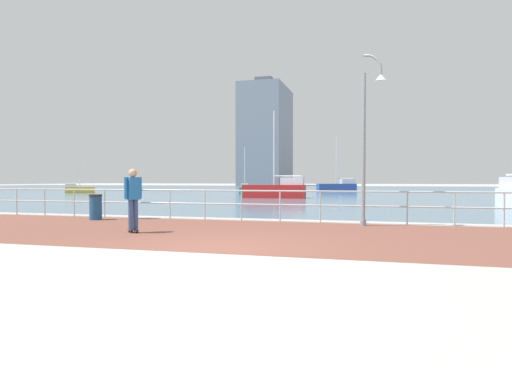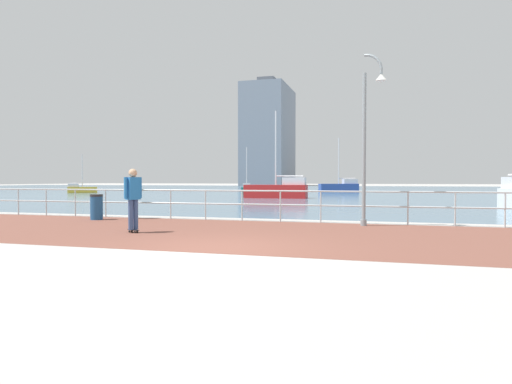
{
  "view_description": "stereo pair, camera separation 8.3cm",
  "coord_description": "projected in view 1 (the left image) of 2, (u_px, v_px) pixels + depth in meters",
  "views": [
    {
      "loc": [
        3.24,
        -8.68,
        1.46
      ],
      "look_at": [
        -0.18,
        3.71,
        1.1
      ],
      "focal_mm": 30.71,
      "sensor_mm": 36.0,
      "label": 1
    },
    {
      "loc": [
        3.32,
        -8.66,
        1.46
      ],
      "look_at": [
        -0.18,
        3.71,
        1.1
      ],
      "focal_mm": 30.71,
      "sensor_mm": 36.0,
      "label": 2
    }
  ],
  "objects": [
    {
      "name": "ground",
      "position": [
        346.0,
        193.0,
        47.81
      ],
      "size": [
        220.0,
        220.0,
        0.0
      ],
      "primitive_type": "plane",
      "color": "#ADAAA5"
    },
    {
      "name": "brick_paving",
      "position": [
        253.0,
        233.0,
        11.95
      ],
      "size": [
        28.0,
        6.8,
        0.01
      ],
      "primitive_type": "cube",
      "color": "brown",
      "rests_on": "ground"
    },
    {
      "name": "harbor_water",
      "position": [
        351.0,
        191.0,
        58.59
      ],
      "size": [
        180.0,
        88.0,
        0.0
      ],
      "primitive_type": "cube",
      "color": "slate",
      "rests_on": "ground"
    },
    {
      "name": "waterfront_railing",
      "position": [
        280.0,
        200.0,
        15.2
      ],
      "size": [
        25.25,
        0.06,
        1.1
      ],
      "color": "#B2BCC1",
      "rests_on": "ground"
    },
    {
      "name": "lamppost",
      "position": [
        369.0,
        131.0,
        13.71
      ],
      "size": [
        0.78,
        0.48,
        5.41
      ],
      "color": "gray",
      "rests_on": "ground"
    },
    {
      "name": "skateboarder",
      "position": [
        133.0,
        194.0,
        11.98
      ],
      "size": [
        0.41,
        0.54,
        1.76
      ],
      "color": "black",
      "rests_on": "ground"
    },
    {
      "name": "bystander",
      "position": [
        132.0,
        193.0,
        16.34
      ],
      "size": [
        0.28,
        0.56,
        1.66
      ],
      "color": "navy",
      "rests_on": "ground"
    },
    {
      "name": "trash_bin",
      "position": [
        96.0,
        207.0,
        15.91
      ],
      "size": [
        0.46,
        0.46,
        0.93
      ],
      "color": "navy",
      "rests_on": "ground"
    },
    {
      "name": "sailboat_red",
      "position": [
        338.0,
        187.0,
        52.37
      ],
      "size": [
        4.79,
        3.01,
        6.45
      ],
      "color": "#284799",
      "rests_on": "ground"
    },
    {
      "name": "sailboat_ivory",
      "position": [
        276.0,
        190.0,
        34.78
      ],
      "size": [
        4.99,
        1.72,
        6.93
      ],
      "color": "#B21E1E",
      "rests_on": "ground"
    },
    {
      "name": "sailboat_teal",
      "position": [
        245.0,
        190.0,
        43.81
      ],
      "size": [
        1.95,
        3.52,
        4.73
      ],
      "color": "#197266",
      "rests_on": "ground"
    },
    {
      "name": "sailboat_white",
      "position": [
        79.0,
        189.0,
        48.56
      ],
      "size": [
        2.99,
        2.66,
        4.32
      ],
      "color": "gold",
      "rests_on": "ground"
    },
    {
      "name": "tower_glass",
      "position": [
        266.0,
        136.0,
        111.29
      ],
      "size": [
        10.53,
        17.92,
        26.89
      ],
      "color": "slate",
      "rests_on": "ground"
    }
  ]
}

